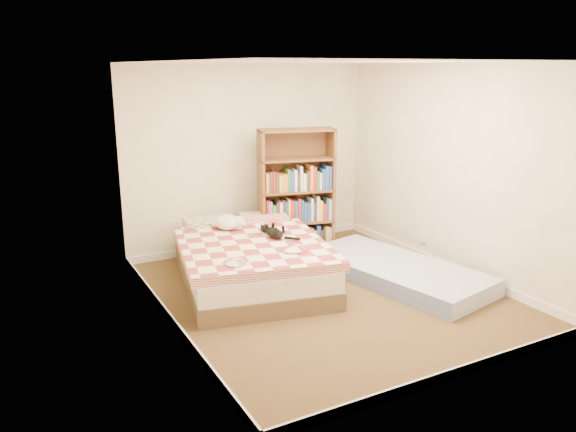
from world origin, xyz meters
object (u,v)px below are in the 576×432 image
bookshelf (295,208)px  black_cat (273,232)px  bed (249,260)px  floor_mattress (396,271)px  white_dog (229,222)px

bookshelf → black_cat: size_ratio=2.96×
bed → floor_mattress: size_ratio=1.10×
bookshelf → black_cat: bookshelf is taller
floor_mattress → bookshelf: bearing=97.1°
white_dog → black_cat: bearing=-56.1°
black_cat → bookshelf: bearing=37.5°
floor_mattress → white_dog: bearing=130.5°
bookshelf → black_cat: bearing=-118.8°
bookshelf → white_dog: size_ratio=4.50×
bookshelf → floor_mattress: bearing=-57.7°
bookshelf → bed: bearing=-130.4°
bed → black_cat: size_ratio=4.35×
bed → white_dog: white_dog is taller
white_dog → floor_mattress: bearing=-35.4°
black_cat → white_dog: bearing=111.4°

